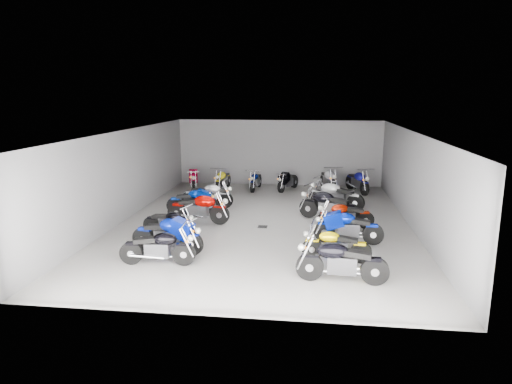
# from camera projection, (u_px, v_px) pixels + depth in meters

# --- Properties ---
(ground) EXTENTS (14.00, 14.00, 0.00)m
(ground) POSITION_uv_depth(u_px,v_px,m) (264.00, 223.00, 16.04)
(ground) COLOR gray
(ground) RESTS_ON ground
(wall_back) EXTENTS (10.00, 0.10, 3.20)m
(wall_back) POSITION_uv_depth(u_px,v_px,m) (279.00, 153.00, 22.50)
(wall_back) COLOR slate
(wall_back) RESTS_ON ground
(wall_left) EXTENTS (0.10, 14.00, 3.20)m
(wall_left) POSITION_uv_depth(u_px,v_px,m) (126.00, 175.00, 16.31)
(wall_left) COLOR slate
(wall_left) RESTS_ON ground
(wall_right) EXTENTS (0.10, 14.00, 3.20)m
(wall_right) POSITION_uv_depth(u_px,v_px,m) (414.00, 181.00, 15.11)
(wall_right) COLOR slate
(wall_right) RESTS_ON ground
(ceiling) EXTENTS (10.00, 14.00, 0.04)m
(ceiling) POSITION_uv_depth(u_px,v_px,m) (265.00, 131.00, 15.37)
(ceiling) COLOR black
(ceiling) RESTS_ON wall_back
(drain_grate) EXTENTS (0.32, 0.32, 0.01)m
(drain_grate) POSITION_uv_depth(u_px,v_px,m) (263.00, 227.00, 15.56)
(drain_grate) COLOR black
(drain_grate) RESTS_ON ground
(motorcycle_left_a) EXTENTS (2.03, 0.43, 0.89)m
(motorcycle_left_a) POSITION_uv_depth(u_px,v_px,m) (158.00, 247.00, 12.00)
(motorcycle_left_a) COLOR black
(motorcycle_left_a) RESTS_ON ground
(motorcycle_left_b) EXTENTS (2.19, 0.61, 0.97)m
(motorcycle_left_b) POSITION_uv_depth(u_px,v_px,m) (168.00, 235.00, 12.92)
(motorcycle_left_b) COLOR black
(motorcycle_left_b) RESTS_ON ground
(motorcycle_left_c) EXTENTS (1.86, 0.65, 0.83)m
(motorcycle_left_c) POSITION_uv_depth(u_px,v_px,m) (169.00, 223.00, 14.41)
(motorcycle_left_c) COLOR black
(motorcycle_left_c) RESTS_ON ground
(motorcycle_left_d) EXTENTS (2.24, 0.48, 0.99)m
(motorcycle_left_d) POSITION_uv_depth(u_px,v_px,m) (199.00, 208.00, 15.89)
(motorcycle_left_d) COLOR black
(motorcycle_left_d) RESTS_ON ground
(motorcycle_left_e) EXTENTS (1.98, 0.44, 0.87)m
(motorcycle_left_e) POSITION_uv_depth(u_px,v_px,m) (193.00, 201.00, 17.25)
(motorcycle_left_e) COLOR black
(motorcycle_left_e) RESTS_ON ground
(motorcycle_left_f) EXTENTS (2.10, 0.42, 0.92)m
(motorcycle_left_f) POSITION_uv_depth(u_px,v_px,m) (208.00, 195.00, 18.14)
(motorcycle_left_f) COLOR black
(motorcycle_left_f) RESTS_ON ground
(motorcycle_right_a) EXTENTS (2.22, 0.47, 0.97)m
(motorcycle_right_a) POSITION_uv_depth(u_px,v_px,m) (341.00, 261.00, 10.86)
(motorcycle_right_a) COLOR black
(motorcycle_right_a) RESTS_ON ground
(motorcycle_right_b) EXTENTS (1.89, 0.43, 0.83)m
(motorcycle_right_b) POSITION_uv_depth(u_px,v_px,m) (336.00, 245.00, 12.29)
(motorcycle_right_b) COLOR black
(motorcycle_right_b) RESTS_ON ground
(motorcycle_right_c) EXTENTS (2.09, 0.44, 0.92)m
(motorcycle_right_c) POSITION_uv_depth(u_px,v_px,m) (348.00, 227.00, 13.76)
(motorcycle_right_c) COLOR black
(motorcycle_right_c) RESTS_ON ground
(motorcycle_right_d) EXTENTS (1.93, 0.49, 0.85)m
(motorcycle_right_d) POSITION_uv_depth(u_px,v_px,m) (345.00, 215.00, 15.27)
(motorcycle_right_d) COLOR black
(motorcycle_right_d) RESTS_ON ground
(motorcycle_right_e) EXTENTS (2.17, 1.02, 1.01)m
(motorcycle_right_e) POSITION_uv_depth(u_px,v_px,m) (329.00, 205.00, 16.25)
(motorcycle_right_e) COLOR black
(motorcycle_right_e) RESTS_ON ground
(motorcycle_right_f) EXTENTS (2.15, 1.01, 1.00)m
(motorcycle_right_f) POSITION_uv_depth(u_px,v_px,m) (335.00, 196.00, 17.86)
(motorcycle_right_f) COLOR black
(motorcycle_right_f) RESTS_ON ground
(motorcycle_back_a) EXTENTS (0.68, 2.07, 0.93)m
(motorcycle_back_a) POSITION_uv_depth(u_px,v_px,m) (193.00, 179.00, 21.66)
(motorcycle_back_a) COLOR black
(motorcycle_back_a) RESTS_ON ground
(motorcycle_back_b) EXTENTS (0.47, 2.06, 0.90)m
(motorcycle_back_b) POSITION_uv_depth(u_px,v_px,m) (223.00, 180.00, 21.47)
(motorcycle_back_b) COLOR black
(motorcycle_back_b) RESTS_ON ground
(motorcycle_back_c) EXTENTS (0.42, 1.88, 0.83)m
(motorcycle_back_c) POSITION_uv_depth(u_px,v_px,m) (256.00, 181.00, 21.47)
(motorcycle_back_c) COLOR black
(motorcycle_back_c) RESTS_ON ground
(motorcycle_back_d) EXTENTS (0.89, 1.80, 0.84)m
(motorcycle_back_d) POSITION_uv_depth(u_px,v_px,m) (288.00, 181.00, 21.37)
(motorcycle_back_d) COLOR black
(motorcycle_back_d) RESTS_ON ground
(motorcycle_back_e) EXTENTS (0.70, 2.24, 1.00)m
(motorcycle_back_e) POSITION_uv_depth(u_px,v_px,m) (328.00, 180.00, 21.14)
(motorcycle_back_e) COLOR black
(motorcycle_back_e) RESTS_ON ground
(motorcycle_back_f) EXTENTS (0.90, 2.08, 0.96)m
(motorcycle_back_f) POSITION_uv_depth(u_px,v_px,m) (358.00, 181.00, 20.93)
(motorcycle_back_f) COLOR black
(motorcycle_back_f) RESTS_ON ground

